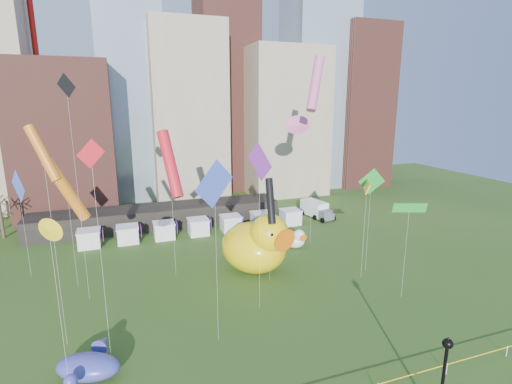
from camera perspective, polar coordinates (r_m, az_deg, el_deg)
name	(u,v)px	position (r m, az deg, el deg)	size (l,w,h in m)	color
skyline	(176,90)	(80.06, -11.77, 14.53)	(101.00, 23.00, 68.00)	brown
pavilion	(160,216)	(62.94, -14.09, -3.50)	(38.00, 6.00, 3.20)	black
vendor_tents	(199,227)	(58.05, -8.51, -5.18)	(33.24, 2.80, 2.40)	white
big_duck	(257,244)	(44.52, 0.14, -7.75)	(9.59, 10.54, 7.35)	yellow
small_duck	(295,239)	(52.52, 5.85, -6.92)	(3.27, 3.88, 2.77)	white
seahorse_green	(273,229)	(45.20, 2.60, -5.55)	(2.01, 2.23, 6.65)	silver
seahorse_purple	(255,234)	(46.44, -0.19, -6.31)	(1.44, 1.67, 5.26)	silver
whale_inflatable	(89,365)	(32.56, -23.47, -22.42)	(5.20, 5.76, 2.04)	#543591
lamppost	(444,371)	(27.73, 26.10, -22.75)	(0.62, 0.62, 5.99)	black
box_truck	(316,209)	(66.51, 8.90, -2.53)	(3.57, 6.74, 2.72)	white
kite_0	(170,164)	(42.25, -12.60, 4.06)	(2.45, 4.43, 16.44)	silver
kite_1	(298,125)	(55.92, 6.21, 9.84)	(2.64, 0.36, 17.40)	silver
kite_2	(67,94)	(39.01, -26.19, 12.89)	(1.64, 1.45, 21.81)	silver
kite_3	(371,182)	(44.62, 16.72, 1.37)	(1.74, 2.50, 12.19)	silver
kite_4	(367,187)	(42.75, 16.12, 0.74)	(2.20, 3.12, 11.01)	silver
kite_5	(18,187)	(48.66, -31.76, 0.63)	(1.81, 3.10, 12.22)	silver
kite_6	(67,191)	(43.25, -26.20, 0.20)	(4.12, 2.12, 13.96)	silver
kite_7	(260,163)	(33.79, 0.54, 4.29)	(1.04, 3.29, 15.94)	silver
kite_8	(92,162)	(27.40, -23.18, 4.13)	(1.81, 0.82, 17.04)	silver
kite_9	(315,83)	(51.21, 8.79, 15.62)	(3.84, 3.87, 25.17)	silver
kite_10	(271,201)	(40.54, 2.17, -1.36)	(1.32, 2.89, 11.49)	silver
kite_11	(410,208)	(39.73, 21.79, -2.23)	(3.21, 1.54, 9.91)	silver
kite_12	(49,231)	(26.78, -28.31, -5.10)	(1.17, 1.14, 12.42)	silver
kite_13	(215,185)	(29.18, -6.17, 1.00)	(3.36, 1.67, 15.17)	silver
kite_14	(43,154)	(31.95, -29.04, 5.00)	(2.48, 1.89, 17.80)	silver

